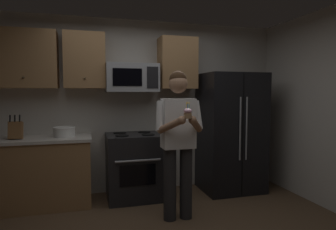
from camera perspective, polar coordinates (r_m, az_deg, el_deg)
The scene contains 11 objects.
wall_back at distance 4.56m, azimuth -5.63°, elevation 1.72°, with size 4.40×0.10×2.60m, color beige.
wall_right at distance 4.29m, azimuth 29.42°, elevation 1.02°, with size 0.10×4.40×2.60m, color beige.
oven_range at distance 4.27m, azimuth -6.65°, elevation -9.85°, with size 0.76×0.70×0.93m.
microwave at distance 4.27m, azimuth -7.04°, elevation 7.17°, with size 0.74×0.41×0.40m.
refrigerator at distance 4.62m, azimuth 12.13°, elevation -3.31°, with size 0.90×0.75×1.80m.
cabinet_row_upper at distance 4.29m, azimuth -14.92°, elevation 10.13°, with size 2.78×0.36×0.76m.
counter_left at distance 4.30m, azimuth -24.36°, elevation -10.12°, with size 1.44×0.66×0.92m.
knife_block at distance 4.19m, azimuth -27.54°, elevation -2.64°, with size 0.16×0.15×0.32m.
bowl_large_white at distance 4.15m, azimuth -19.56°, elevation -3.06°, with size 0.29×0.29×0.13m.
person at distance 3.44m, azimuth 2.03°, elevation -4.21°, with size 0.60×0.48×1.76m.
cupcake at distance 3.10m, azimuth 3.87°, elevation 0.38°, with size 0.09×0.09×0.17m.
Camera 1 is at (-0.78, -2.74, 1.50)m, focal length 31.30 mm.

